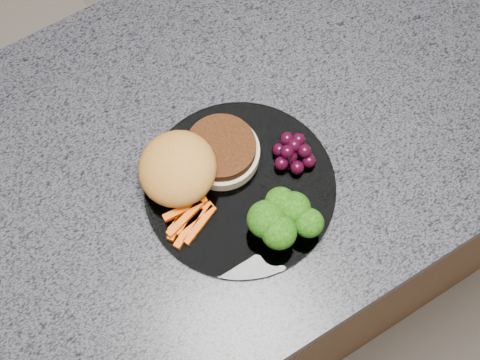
# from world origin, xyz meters

# --- Properties ---
(island_cabinet) EXTENTS (1.20, 0.60, 0.86)m
(island_cabinet) POSITION_xyz_m (0.00, 0.00, 0.43)
(island_cabinet) COLOR brown
(island_cabinet) RESTS_ON ground
(countertop) EXTENTS (1.20, 0.60, 0.04)m
(countertop) POSITION_xyz_m (0.00, 0.00, 0.88)
(countertop) COLOR #45464E
(countertop) RESTS_ON island_cabinet
(plate) EXTENTS (0.26, 0.26, 0.01)m
(plate) POSITION_xyz_m (-0.11, -0.08, 0.90)
(plate) COLOR white
(plate) RESTS_ON countertop
(burger) EXTENTS (0.19, 0.13, 0.06)m
(burger) POSITION_xyz_m (-0.15, -0.03, 0.93)
(burger) COLOR #C9B48D
(burger) RESTS_ON plate
(carrot_sticks) EXTENTS (0.08, 0.06, 0.02)m
(carrot_sticks) POSITION_xyz_m (-0.19, -0.08, 0.91)
(carrot_sticks) COLOR #EE5303
(carrot_sticks) RESTS_ON plate
(broccoli) EXTENTS (0.09, 0.08, 0.06)m
(broccoli) POSITION_xyz_m (-0.10, -0.16, 0.94)
(broccoli) COLOR #619636
(broccoli) RESTS_ON plate
(grape_bunch) EXTENTS (0.06, 0.06, 0.03)m
(grape_bunch) POSITION_xyz_m (-0.03, -0.08, 0.92)
(grape_bunch) COLOR black
(grape_bunch) RESTS_ON plate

